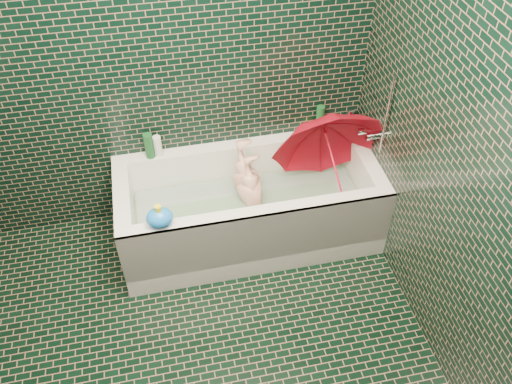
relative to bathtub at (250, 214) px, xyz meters
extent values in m
plane|color=black|center=(-0.45, -1.01, -0.21)|extent=(2.80, 2.80, 0.00)
plane|color=black|center=(-0.45, 0.39, 1.04)|extent=(2.80, 0.00, 2.80)
plane|color=black|center=(0.85, -1.01, 1.04)|extent=(0.00, 2.80, 2.80)
cube|color=white|center=(0.00, 0.02, -0.14)|extent=(1.70, 0.75, 0.15)
cube|color=white|center=(0.00, 0.34, 0.14)|extent=(1.70, 0.10, 0.40)
cube|color=white|center=(0.00, -0.31, 0.14)|extent=(1.70, 0.10, 0.40)
cube|color=white|center=(0.80, 0.02, 0.14)|extent=(0.10, 0.55, 0.40)
cube|color=white|center=(-0.80, 0.02, 0.14)|extent=(0.10, 0.55, 0.40)
cube|color=white|center=(0.00, -0.35, 0.06)|extent=(1.70, 0.02, 0.55)
cube|color=green|center=(0.00, 0.02, -0.06)|extent=(1.35, 0.47, 0.01)
cube|color=silver|center=(0.00, 0.02, 0.09)|extent=(1.48, 0.53, 0.00)
cylinder|color=silver|center=(0.83, 0.02, 0.52)|extent=(0.14, 0.05, 0.05)
cylinder|color=silver|center=(0.75, 0.08, 0.52)|extent=(0.05, 0.04, 0.04)
cylinder|color=silver|center=(0.82, -0.08, 0.74)|extent=(0.01, 0.01, 0.55)
imported|color=#E9A992|center=(0.03, 0.03, 0.10)|extent=(0.90, 0.36, 0.29)
imported|color=red|center=(0.53, -0.06, 0.41)|extent=(0.91, 1.01, 1.09)
imported|color=white|center=(0.71, 0.33, 0.34)|extent=(0.12, 0.12, 0.27)
imported|color=#551E73|center=(0.80, 0.35, 0.34)|extent=(0.11, 0.11, 0.21)
imported|color=#154B21|center=(0.75, 0.31, 0.34)|extent=(0.14, 0.14, 0.18)
cylinder|color=#154B21|center=(0.56, 0.34, 0.45)|extent=(0.06, 0.06, 0.22)
cylinder|color=silver|center=(0.77, 0.33, 0.42)|extent=(0.06, 0.06, 0.17)
cylinder|color=#154B21|center=(-0.59, 0.33, 0.43)|extent=(0.08, 0.08, 0.18)
cylinder|color=white|center=(-0.54, 0.33, 0.42)|extent=(0.06, 0.06, 0.15)
ellipsoid|color=yellow|center=(0.52, 0.34, 0.37)|extent=(0.10, 0.09, 0.06)
sphere|color=yellow|center=(0.56, 0.34, 0.41)|extent=(0.04, 0.04, 0.04)
cone|color=orange|center=(0.58, 0.33, 0.41)|extent=(0.02, 0.02, 0.02)
ellipsoid|color=#1A7AF0|center=(-0.58, -0.30, 0.40)|extent=(0.16, 0.14, 0.12)
cylinder|color=yellow|center=(-0.58, -0.30, 0.47)|extent=(0.04, 0.04, 0.04)
camera|label=1|loc=(-0.50, -2.48, 2.65)|focal=38.00mm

